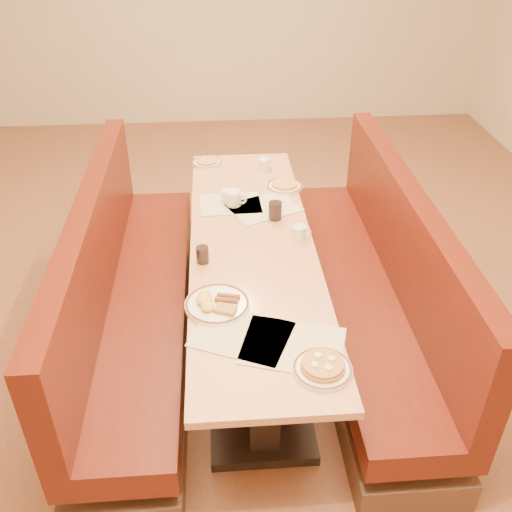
{
  "coord_description": "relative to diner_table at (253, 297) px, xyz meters",
  "views": [
    {
      "loc": [
        -0.19,
        -2.72,
        2.49
      ],
      "look_at": [
        0.0,
        -0.27,
        0.85
      ],
      "focal_mm": 40.0,
      "sensor_mm": 36.0,
      "label": 1
    }
  ],
  "objects": [
    {
      "name": "extra_plate_mid",
      "position": [
        0.26,
        0.68,
        0.39
      ],
      "size": [
        0.24,
        0.24,
        0.05
      ],
      "rotation": [
        0.0,
        0.0,
        -0.34
      ],
      "color": "white",
      "rests_on": "diner_table"
    },
    {
      "name": "coffee_mug_b",
      "position": [
        -0.12,
        0.51,
        0.42
      ],
      "size": [
        0.11,
        0.08,
        0.08
      ],
      "rotation": [
        0.0,
        0.0,
        0.26
      ],
      "color": "white",
      "rests_on": "diner_table"
    },
    {
      "name": "booth_right",
      "position": [
        0.73,
        0.0,
        -0.01
      ],
      "size": [
        0.55,
        2.5,
        1.05
      ],
      "color": "#4C3326",
      "rests_on": "ground"
    },
    {
      "name": "coffee_mug_d",
      "position": [
        -0.08,
        0.46,
        0.43
      ],
      "size": [
        0.13,
        0.09,
        0.1
      ],
      "rotation": [
        0.0,
        0.0,
        -0.29
      ],
      "color": "white",
      "rests_on": "diner_table"
    },
    {
      "name": "soda_tumbler_near",
      "position": [
        -0.28,
        -0.16,
        0.42
      ],
      "size": [
        0.07,
        0.07,
        0.09
      ],
      "color": "black",
      "rests_on": "diner_table"
    },
    {
      "name": "soda_tumbler_mid",
      "position": [
        0.16,
        0.28,
        0.43
      ],
      "size": [
        0.08,
        0.08,
        0.11
      ],
      "color": "black",
      "rests_on": "diner_table"
    },
    {
      "name": "placemat_far_right",
      "position": [
        0.1,
        0.42,
        0.38
      ],
      "size": [
        0.5,
        0.45,
        0.0
      ],
      "primitive_type": "cube",
      "rotation": [
        0.0,
        0.0,
        0.43
      ],
      "color": "beige",
      "rests_on": "diner_table"
    },
    {
      "name": "coffee_mug_c",
      "position": [
        0.15,
        0.97,
        0.42
      ],
      "size": [
        0.11,
        0.08,
        0.09
      ],
      "rotation": [
        0.0,
        0.0,
        0.25
      ],
      "color": "white",
      "rests_on": "diner_table"
    },
    {
      "name": "extra_plate_far",
      "position": [
        -0.25,
        1.1,
        0.39
      ],
      "size": [
        0.22,
        0.22,
        0.04
      ],
      "rotation": [
        0.0,
        0.0,
        -0.05
      ],
      "color": "white",
      "rests_on": "diner_table"
    },
    {
      "name": "placemat_far_left",
      "position": [
        -0.11,
        0.48,
        0.38
      ],
      "size": [
        0.39,
        0.3,
        0.0
      ],
      "primitive_type": "cube",
      "rotation": [
        0.0,
        0.0,
        0.03
      ],
      "color": "beige",
      "rests_on": "diner_table"
    },
    {
      "name": "eggs_plate",
      "position": [
        -0.21,
        -0.55,
        0.39
      ],
      "size": [
        0.32,
        0.32,
        0.06
      ],
      "rotation": [
        0.0,
        0.0,
        -0.39
      ],
      "color": "white",
      "rests_on": "diner_table"
    },
    {
      "name": "booth_left",
      "position": [
        -0.73,
        0.0,
        -0.01
      ],
      "size": [
        0.55,
        2.5,
        1.05
      ],
      "color": "#4C3326",
      "rests_on": "ground"
    },
    {
      "name": "coffee_mug_a",
      "position": [
        0.27,
        0.04,
        0.42
      ],
      "size": [
        0.11,
        0.08,
        0.08
      ],
      "rotation": [
        0.0,
        0.0,
        -0.05
      ],
      "color": "white",
      "rests_on": "diner_table"
    },
    {
      "name": "placemat_near_right",
      "position": [
        0.12,
        -0.85,
        0.38
      ],
      "size": [
        0.52,
        0.45,
        0.0
      ],
      "primitive_type": "cube",
      "rotation": [
        0.0,
        0.0,
        -0.3
      ],
      "color": "beige",
      "rests_on": "diner_table"
    },
    {
      "name": "pancake_plate",
      "position": [
        0.22,
        -1.01,
        0.4
      ],
      "size": [
        0.25,
        0.25,
        0.06
      ],
      "rotation": [
        0.0,
        0.0,
        -0.05
      ],
      "color": "white",
      "rests_on": "diner_table"
    },
    {
      "name": "ground",
      "position": [
        0.0,
        0.0,
        -0.37
      ],
      "size": [
        8.0,
        8.0,
        0.0
      ],
      "primitive_type": "plane",
      "color": "#9E6647",
      "rests_on": "ground"
    },
    {
      "name": "placemat_near_left",
      "position": [
        -0.1,
        -0.76,
        0.38
      ],
      "size": [
        0.52,
        0.46,
        0.0
      ],
      "primitive_type": "cube",
      "rotation": [
        0.0,
        0.0,
        -0.42
      ],
      "color": "beige",
      "rests_on": "diner_table"
    },
    {
      "name": "diner_table",
      "position": [
        0.0,
        0.0,
        0.0
      ],
      "size": [
        0.7,
        2.5,
        0.75
      ],
      "color": "black",
      "rests_on": "ground"
    },
    {
      "name": "room_envelope",
      "position": [
        0.0,
        0.0,
        1.56
      ],
      "size": [
        6.04,
        8.04,
        2.82
      ],
      "color": "beige",
      "rests_on": "ground"
    }
  ]
}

